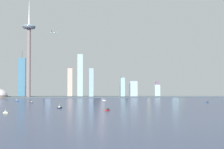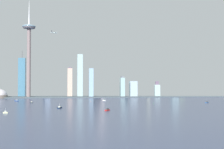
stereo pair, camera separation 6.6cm
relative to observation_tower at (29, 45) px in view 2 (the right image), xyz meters
name	(u,v)px [view 2 (the right image)]	position (x,y,z in m)	size (l,w,h in m)	color
ground_plane	(135,117)	(237.48, -548.71, -173.35)	(6000.00, 6000.00, 0.00)	#394360
waterfront_pier	(101,97)	(237.48, 4.79, -171.76)	(966.10, 77.12, 3.19)	#445056
observation_tower	(29,45)	(0.00, 0.00, 0.00)	(43.15, 43.15, 326.71)	slate
skyscraper_0	(148,77)	(424.92, 98.56, -104.43)	(12.08, 23.86, 145.13)	#9CA18C
skyscraper_1	(174,85)	(498.54, 13.06, -133.89)	(24.08, 25.70, 78.93)	#93B7BB
skyscraper_2	(101,73)	(244.74, 73.34, -89.40)	(23.83, 19.17, 171.49)	#AEA09F
skyscraper_3	(125,84)	(326.15, 43.89, -128.43)	(19.23, 16.45, 89.84)	#88AFB5
skyscraper_4	(22,77)	(-28.50, 42.92, -107.00)	(22.93, 19.21, 156.32)	teal
skyscraper_5	(122,87)	(308.89, -5.12, -139.71)	(14.26, 26.67, 70.84)	#8FB3B4
skyscraper_6	(80,76)	(167.05, 10.54, -100.98)	(18.18, 14.06, 144.74)	#99B8B8
skyscraper_7	(181,88)	(546.95, 76.07, -145.05)	(23.28, 20.25, 56.61)	gray
skyscraper_8	(47,83)	(49.48, 103.10, -127.48)	(25.74, 18.20, 98.71)	#93AAC8
skyscraper_9	(133,89)	(346.53, -6.86, -146.34)	(24.76, 23.78, 54.03)	#9DB2BD
skyscraper_10	(91,83)	(203.46, -5.82, -125.09)	(14.68, 21.24, 96.53)	#86AAC5
skyscraper_11	(70,82)	(133.15, 22.88, -123.84)	(16.14, 17.41, 101.57)	#C0A291
skyscraper_12	(157,90)	(430.34, -0.68, -149.99)	(18.79, 20.97, 53.61)	#A1BDBE
skyscraper_13	(96,86)	(222.37, 43.67, -134.77)	(15.09, 26.90, 77.16)	gray
boat_0	(207,102)	(473.53, -290.78, -171.95)	(14.72, 17.13, 3.88)	navy
boat_1	(32,102)	(43.64, -243.09, -172.08)	(5.95, 5.76, 3.51)	black
boat_2	(60,108)	(118.54, -398.16, -171.88)	(9.26, 15.21, 9.19)	#0F1E39
boat_3	(17,101)	(-4.57, -175.73, -171.68)	(13.17, 16.42, 7.69)	navy
boat_4	(5,112)	(34.08, -475.73, -171.85)	(7.58, 3.39, 9.09)	beige
boat_5	(104,100)	(229.04, -183.68, -171.62)	(8.94, 8.21, 4.71)	white
boat_6	(107,110)	(205.87, -454.32, -171.83)	(10.66, 12.58, 4.24)	#B41D1A
channel_buoy_0	(154,103)	(332.23, -311.29, -172.37)	(1.13, 1.13, 1.97)	green
channel_buoy_1	(91,101)	(189.72, -220.60, -172.43)	(1.00, 1.00, 1.84)	#E54C19
airplane	(55,33)	(82.01, 33.36, 46.21)	(29.13, 25.91, 8.15)	silver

